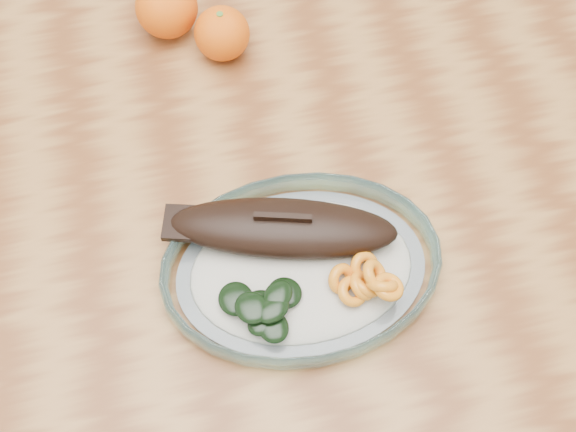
{
  "coord_description": "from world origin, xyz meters",
  "views": [
    {
      "loc": [
        0.03,
        -0.46,
        1.46
      ],
      "look_at": [
        0.11,
        -0.1,
        0.77
      ],
      "focal_mm": 45.0,
      "sensor_mm": 36.0,
      "label": 1
    }
  ],
  "objects_px": {
    "dining_table": "(184,211)",
    "plated_meal": "(300,264)",
    "orange_left": "(167,8)",
    "orange_right": "(222,34)"
  },
  "relations": [
    {
      "from": "dining_table",
      "to": "plated_meal",
      "type": "bearing_deg",
      "value": -54.59
    },
    {
      "from": "dining_table",
      "to": "orange_right",
      "type": "distance_m",
      "value": 0.23
    },
    {
      "from": "dining_table",
      "to": "orange_right",
      "type": "relative_size",
      "value": 17.47
    },
    {
      "from": "dining_table",
      "to": "orange_left",
      "type": "distance_m",
      "value": 0.26
    },
    {
      "from": "plated_meal",
      "to": "dining_table",
      "type": "bearing_deg",
      "value": 129.08
    },
    {
      "from": "dining_table",
      "to": "orange_left",
      "type": "height_order",
      "value": "orange_left"
    },
    {
      "from": "plated_meal",
      "to": "orange_left",
      "type": "relative_size",
      "value": 7.2
    },
    {
      "from": "orange_right",
      "to": "dining_table",
      "type": "bearing_deg",
      "value": -119.88
    },
    {
      "from": "plated_meal",
      "to": "orange_right",
      "type": "xyz_separation_m",
      "value": [
        -0.02,
        0.32,
        0.02
      ]
    },
    {
      "from": "plated_meal",
      "to": "orange_left",
      "type": "xyz_separation_m",
      "value": [
        -0.08,
        0.37,
        0.02
      ]
    }
  ]
}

